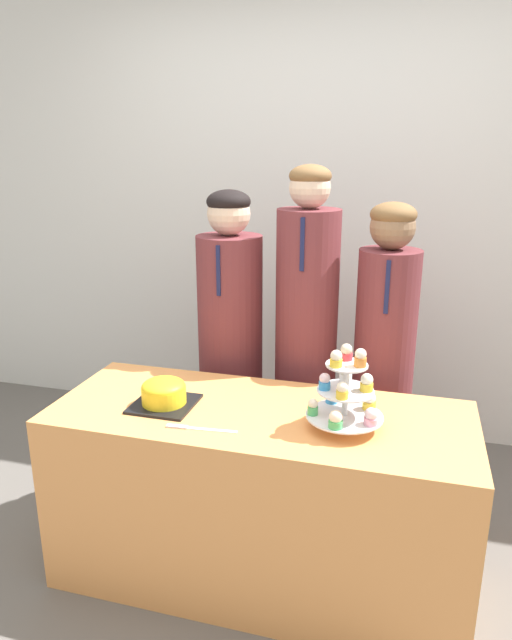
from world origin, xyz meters
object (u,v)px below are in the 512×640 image
object	(u,v)px
cupcake_stand	(346,392)
cake_knife	(190,428)
student_2	(383,371)
round_cake	(164,393)
student_0	(231,355)
student_1	(306,351)

from	to	relation	value
cupcake_stand	cake_knife	bearing A→B (deg)	-163.61
cake_knife	cupcake_stand	xyz separation A→B (m)	(0.52, 0.15, 0.13)
cupcake_stand	student_2	size ratio (longest dim) A/B	0.21
round_cake	student_0	bearing A→B (deg)	84.00
student_0	student_2	bearing A→B (deg)	-0.00
cake_knife	student_2	world-z (taller)	student_2
student_1	student_2	world-z (taller)	student_1
round_cake	cupcake_stand	distance (m)	0.68
cupcake_stand	student_0	bearing A→B (deg)	135.35
round_cake	cake_knife	distance (m)	0.23
cake_knife	round_cake	bearing A→B (deg)	132.08
cake_knife	student_1	xyz separation A→B (m)	(0.26, 0.76, 0.04)
student_2	round_cake	bearing A→B (deg)	-141.68
round_cake	cake_knife	size ratio (longest dim) A/B	0.90
round_cake	cupcake_stand	world-z (taller)	cupcake_stand
student_1	cupcake_stand	bearing A→B (deg)	-67.21
student_0	student_1	xyz separation A→B (m)	(0.36, -0.00, 0.06)
cupcake_stand	student_0	xyz separation A→B (m)	(-0.62, 0.61, -0.14)
student_0	student_1	bearing A→B (deg)	-0.00
cake_knife	student_1	distance (m)	0.81
cupcake_stand	student_1	xyz separation A→B (m)	(-0.26, 0.61, -0.09)
student_1	round_cake	bearing A→B (deg)	-124.79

